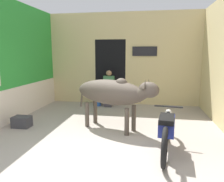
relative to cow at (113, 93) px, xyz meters
name	(u,v)px	position (x,y,z in m)	size (l,w,h in m)	color
ground_plane	(94,158)	(-0.09, -1.58, -0.93)	(30.00, 30.00, 0.00)	#9E9389
wall_left_shopfront	(16,63)	(-2.93, 0.62, 0.68)	(0.25, 4.42, 3.34)	green
wall_back_with_doorway	(119,64)	(-0.27, 3.10, 0.56)	(5.50, 0.93, 3.34)	#D1BC84
cow	(113,93)	(0.00, 0.00, 0.00)	(2.22, 1.32, 1.33)	#4C4238
motorcycle_near	(167,129)	(1.22, -1.08, -0.48)	(0.58, 1.91, 0.80)	black
shopkeeper_seated	(109,87)	(-0.54, 2.37, -0.25)	(0.37, 0.33, 1.28)	#3D3842
plastic_stool	(97,99)	(-0.96, 2.38, -0.68)	(0.37, 0.37, 0.47)	#2856B2
crate	(22,122)	(-2.34, -0.23, -0.79)	(0.44, 0.32, 0.28)	#38383D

